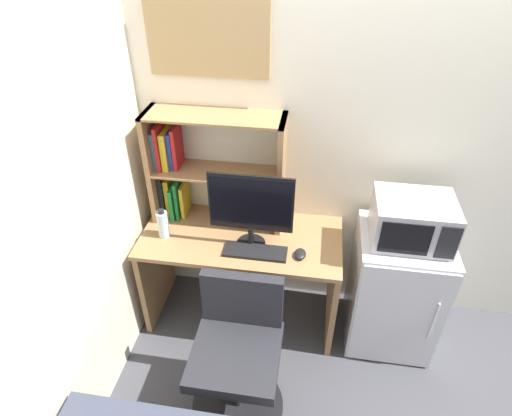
% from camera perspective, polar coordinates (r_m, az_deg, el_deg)
% --- Properties ---
extents(wall_back, '(6.40, 0.04, 2.60)m').
position_cam_1_polar(wall_back, '(2.77, 27.17, 7.33)').
color(wall_back, silver).
rests_on(wall_back, ground_plane).
extents(desk, '(1.27, 0.60, 0.73)m').
position_cam_1_polar(desk, '(2.84, -1.91, -7.17)').
color(desk, '#997047').
rests_on(desk, ground_plane).
extents(hutch_bookshelf, '(0.84, 0.26, 0.73)m').
position_cam_1_polar(hutch_bookshelf, '(2.69, -7.86, 5.54)').
color(hutch_bookshelf, '#997047').
rests_on(hutch_bookshelf, desk).
extents(monitor, '(0.50, 0.18, 0.49)m').
position_cam_1_polar(monitor, '(2.46, -0.71, 0.12)').
color(monitor, black).
rests_on(monitor, desk).
extents(keyboard, '(0.38, 0.13, 0.02)m').
position_cam_1_polar(keyboard, '(2.57, -0.09, -5.88)').
color(keyboard, black).
rests_on(keyboard, desk).
extents(computer_mouse, '(0.07, 0.10, 0.04)m').
position_cam_1_polar(computer_mouse, '(2.55, 5.94, -6.14)').
color(computer_mouse, black).
rests_on(computer_mouse, desk).
extents(water_bottle, '(0.07, 0.07, 0.20)m').
position_cam_1_polar(water_bottle, '(2.71, -12.36, -2.10)').
color(water_bottle, silver).
rests_on(water_bottle, desk).
extents(mini_fridge, '(0.54, 0.53, 0.85)m').
position_cam_1_polar(mini_fridge, '(2.92, 18.00, -10.35)').
color(mini_fridge, silver).
rests_on(mini_fridge, ground_plane).
extents(microwave, '(0.44, 0.36, 0.26)m').
position_cam_1_polar(microwave, '(2.57, 20.22, -1.58)').
color(microwave, '#ADADB2').
rests_on(microwave, mini_fridge).
extents(desk_chair, '(0.53, 0.53, 0.87)m').
position_cam_1_polar(desk_chair, '(2.49, -2.43, -19.56)').
color(desk_chair, black).
rests_on(desk_chair, ground_plane).
extents(wall_corkboard, '(0.69, 0.02, 0.44)m').
position_cam_1_polar(wall_corkboard, '(2.49, -6.52, 21.92)').
color(wall_corkboard, tan).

